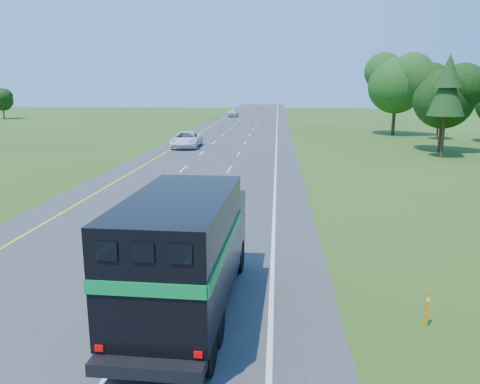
# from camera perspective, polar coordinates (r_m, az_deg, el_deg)

# --- Properties ---
(road) EXTENTS (15.00, 260.00, 0.04)m
(road) POSITION_cam_1_polar(r_m,az_deg,el_deg) (49.06, -2.03, 5.18)
(road) COLOR #38383A
(road) RESTS_ON ground
(lane_markings) EXTENTS (11.15, 260.00, 0.01)m
(lane_markings) POSITION_cam_1_polar(r_m,az_deg,el_deg) (49.06, -2.03, 5.21)
(lane_markings) COLOR yellow
(lane_markings) RESTS_ON road
(horse_truck) EXTENTS (2.83, 8.28, 3.63)m
(horse_truck) POSITION_cam_1_polar(r_m,az_deg,el_deg) (13.29, -6.61, -6.97)
(horse_truck) COLOR black
(horse_truck) RESTS_ON road
(white_suv) EXTENTS (3.00, 6.22, 1.71)m
(white_suv) POSITION_cam_1_polar(r_m,az_deg,el_deg) (50.93, -6.55, 6.37)
(white_suv) COLOR white
(white_suv) RESTS_ON road
(far_car) EXTENTS (2.13, 5.10, 1.72)m
(far_car) POSITION_cam_1_polar(r_m,az_deg,el_deg) (103.27, -0.88, 9.63)
(far_car) COLOR silver
(far_car) RESTS_ON road
(delineator) EXTENTS (0.09, 0.05, 1.06)m
(delineator) POSITION_cam_1_polar(r_m,az_deg,el_deg) (14.04, 21.88, -12.97)
(delineator) COLOR orange
(delineator) RESTS_ON ground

